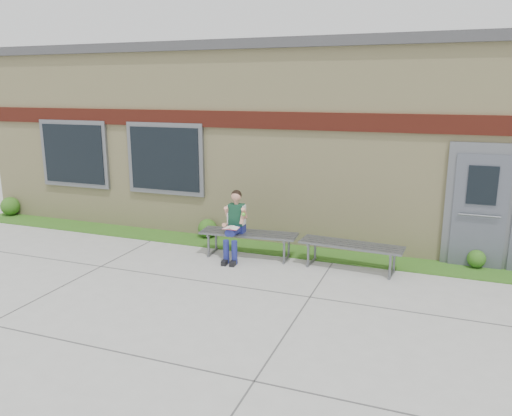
% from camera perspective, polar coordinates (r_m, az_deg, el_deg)
% --- Properties ---
extents(ground, '(80.00, 80.00, 0.00)m').
position_cam_1_polar(ground, '(7.93, -1.87, -10.49)').
color(ground, '#9E9E99').
rests_on(ground, ground).
extents(grass_strip, '(16.00, 0.80, 0.02)m').
position_cam_1_polar(grass_strip, '(10.22, 3.70, -4.87)').
color(grass_strip, '#1E5416').
rests_on(grass_strip, ground).
extents(school_building, '(16.20, 6.22, 4.20)m').
position_cam_1_polar(school_building, '(13.03, 8.23, 8.41)').
color(school_building, beige).
rests_on(school_building, ground).
extents(bench_left, '(1.94, 0.68, 0.49)m').
position_cam_1_polar(bench_left, '(9.76, -0.84, -3.45)').
color(bench_left, slate).
rests_on(bench_left, ground).
extents(bench_right, '(1.90, 0.65, 0.48)m').
position_cam_1_polar(bench_right, '(9.26, 10.80, -4.69)').
color(bench_right, slate).
rests_on(bench_right, ground).
extents(girl, '(0.47, 0.77, 1.34)m').
position_cam_1_polar(girl, '(9.57, -2.46, -1.72)').
color(girl, navy).
rests_on(girl, ground).
extents(shrub_west, '(0.47, 0.47, 0.47)m').
position_cam_1_polar(shrub_west, '(14.42, -26.27, 0.19)').
color(shrub_west, '#1E5416').
rests_on(shrub_west, grass_strip).
extents(shrub_mid, '(0.41, 0.41, 0.41)m').
position_cam_1_polar(shrub_mid, '(11.06, -5.58, -2.31)').
color(shrub_mid, '#1E5416').
rests_on(shrub_mid, grass_strip).
extents(shrub_east, '(0.33, 0.33, 0.33)m').
position_cam_1_polar(shrub_east, '(10.05, 23.88, -5.32)').
color(shrub_east, '#1E5416').
rests_on(shrub_east, grass_strip).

